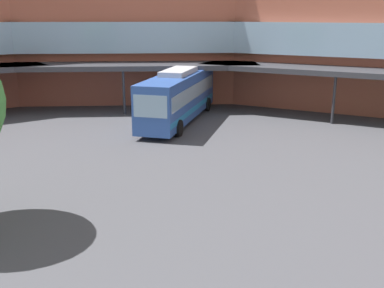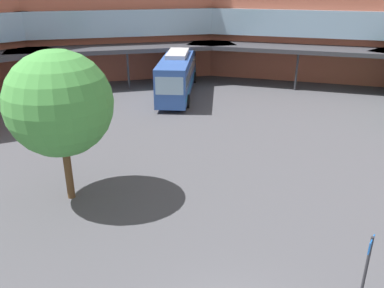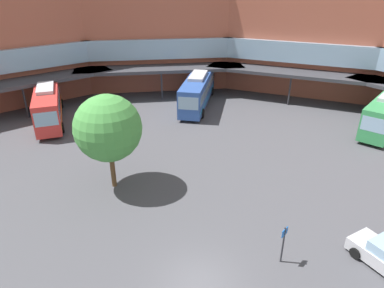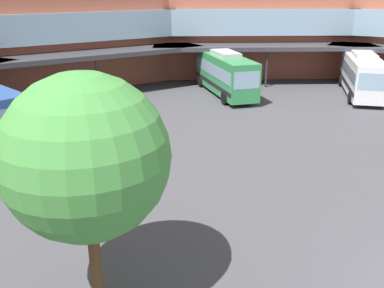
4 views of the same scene
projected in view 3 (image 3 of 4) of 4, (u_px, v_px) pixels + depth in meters
ground_plane at (199, 283)px, 18.04m from camera, size 123.41×123.41×0.00m
station_building at (224, 57)px, 35.33m from camera, size 82.26×45.12×14.58m
bus_2 at (198, 90)px, 42.04m from camera, size 3.28×12.53×3.89m
bus_3 at (48, 104)px, 37.43m from camera, size 7.36×11.46×3.92m
plaza_tree at (108, 128)px, 24.30m from camera, size 4.84×4.84×7.23m
stop_sign_post at (283, 241)px, 18.74m from camera, size 0.37×0.52×2.41m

